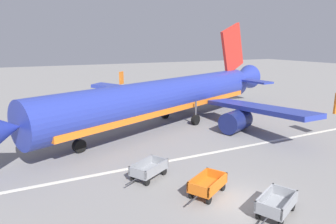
# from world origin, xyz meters

# --- Properties ---
(ground_plane) EXTENTS (220.00, 220.00, 0.00)m
(ground_plane) POSITION_xyz_m (0.00, 0.00, 0.00)
(ground_plane) COLOR gray
(apron_stripe) EXTENTS (120.00, 0.36, 0.01)m
(apron_stripe) POSITION_xyz_m (0.00, 7.23, 0.01)
(apron_stripe) COLOR silver
(apron_stripe) RESTS_ON ground
(airplane) EXTENTS (35.97, 29.39, 11.34)m
(airplane) POSITION_xyz_m (3.98, 16.55, 3.05)
(airplane) COLOR #28389E
(airplane) RESTS_ON ground
(baggage_cart_nearest) EXTENTS (3.53, 2.33, 1.07)m
(baggage_cart_nearest) POSITION_xyz_m (0.78, -1.70, 0.60)
(baggage_cart_nearest) COLOR gray
(baggage_cart_nearest) RESTS_ON ground
(baggage_cart_second_in_row) EXTENTS (3.45, 2.45, 1.07)m
(baggage_cart_second_in_row) POSITION_xyz_m (-1.20, 1.68, 0.60)
(baggage_cart_second_in_row) COLOR orange
(baggage_cart_second_in_row) RESTS_ON ground
(baggage_cart_third_in_row) EXTENTS (3.45, 2.46, 1.07)m
(baggage_cart_third_in_row) POSITION_xyz_m (-3.43, 5.24, 0.60)
(baggage_cart_third_in_row) COLOR gray
(baggage_cart_third_in_row) RESTS_ON ground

